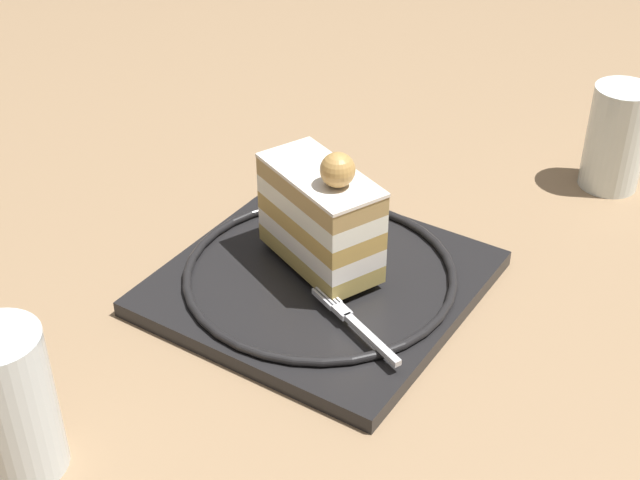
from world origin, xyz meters
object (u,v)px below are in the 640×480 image
object	(u,v)px
drink_glass_near	(13,412)
drink_glass_far	(615,141)
cake_slice	(321,216)
fork	(353,322)
dessert_plate	(320,280)

from	to	relation	value
drink_glass_near	drink_glass_far	distance (m)	0.62
cake_slice	drink_glass_near	distance (m)	0.29
cake_slice	drink_glass_far	xyz separation A→B (m)	(0.20, 0.27, -0.02)
drink_glass_far	fork	bearing A→B (deg)	-112.22
dessert_plate	cake_slice	distance (m)	0.06
drink_glass_far	dessert_plate	bearing A→B (deg)	-124.21
dessert_plate	fork	size ratio (longest dim) A/B	2.86
fork	drink_glass_near	distance (m)	0.26
dessert_plate	fork	bearing A→B (deg)	-45.66
dessert_plate	drink_glass_far	size ratio (longest dim) A/B	2.59
dessert_plate	cake_slice	world-z (taller)	cake_slice
fork	drink_glass_near	xyz separation A→B (m)	(-0.15, -0.21, 0.03)
dessert_plate	drink_glass_far	world-z (taller)	drink_glass_far
cake_slice	drink_glass_far	bearing A→B (deg)	53.84
drink_glass_near	drink_glass_far	size ratio (longest dim) A/B	1.05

